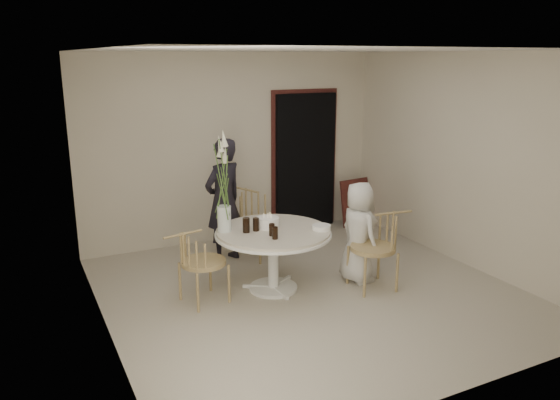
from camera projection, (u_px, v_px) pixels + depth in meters
name	position (u px, v px, depth m)	size (l,w,h in m)	color
ground	(310.00, 292.00, 6.32)	(4.50, 4.50, 0.00)	#B9B49E
room_shell	(312.00, 154.00, 5.90)	(4.50, 4.50, 4.50)	silver
doorway	(305.00, 162.00, 8.44)	(1.00, 0.10, 2.10)	black
door_trim	(304.00, 158.00, 8.46)	(1.12, 0.03, 2.22)	#59251E
table	(273.00, 239.00, 6.22)	(1.33, 1.33, 0.73)	white
picture_frame	(355.00, 202.00, 8.75)	(0.56, 0.04, 0.74)	#59251E
chair_far	(253.00, 213.00, 7.38)	(0.63, 0.65, 0.91)	tan
chair_right	(383.00, 239.00, 6.32)	(0.58, 0.55, 0.91)	tan
chair_left	(194.00, 257.00, 5.86)	(0.56, 0.53, 0.85)	tan
girl	(224.00, 201.00, 7.09)	(0.60, 0.39, 1.64)	black
boy	(359.00, 232.00, 6.48)	(0.60, 0.39, 1.22)	silver
birthday_cake	(268.00, 222.00, 6.26)	(0.25, 0.25, 0.17)	white
cola_tumbler_a	(272.00, 230.00, 5.98)	(0.06, 0.06, 0.14)	black
cola_tumbler_b	(275.00, 233.00, 5.87)	(0.06, 0.06, 0.13)	black
cola_tumbler_c	(256.00, 224.00, 6.14)	(0.07, 0.07, 0.15)	black
cola_tumbler_d	(246.00, 225.00, 6.08)	(0.08, 0.08, 0.17)	black
plate_stack	(321.00, 227.00, 6.20)	(0.21, 0.21, 0.05)	white
flower_vase	(224.00, 193.00, 6.04)	(0.16, 0.16, 1.15)	silver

